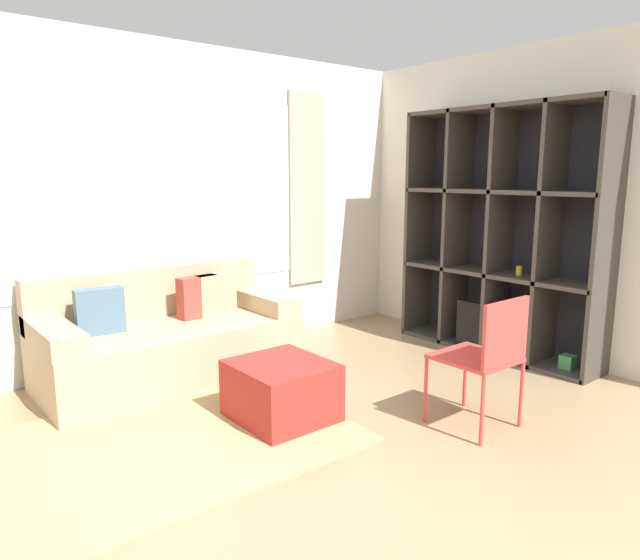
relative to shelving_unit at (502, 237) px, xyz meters
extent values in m
plane|color=#9E7F5B|center=(-2.56, -1.54, -1.05)|extent=(16.00, 16.00, 0.00)
cube|color=silver|center=(-2.56, 1.75, 0.30)|extent=(6.67, 0.07, 2.70)
cube|color=white|center=(-2.56, 1.71, 0.40)|extent=(3.01, 0.01, 1.60)
cube|color=#B2A38E|center=(-0.89, 1.69, 0.40)|extent=(0.44, 0.03, 1.90)
cube|color=silver|center=(0.21, 0.09, 0.30)|extent=(0.07, 4.46, 2.70)
cube|color=tan|center=(-3.51, 0.20, -1.05)|extent=(2.85, 1.63, 0.01)
cube|color=#232328|center=(0.17, 0.00, 0.04)|extent=(0.02, 1.87, 2.18)
cube|color=#3D3833|center=(-0.03, -0.93, 0.04)|extent=(0.42, 0.04, 2.18)
cube|color=#3D3833|center=(-0.03, -0.46, 0.04)|extent=(0.42, 0.04, 2.18)
cube|color=#3D3833|center=(-0.03, 0.00, 0.04)|extent=(0.42, 0.04, 2.18)
cube|color=#3D3833|center=(-0.03, 0.47, 0.04)|extent=(0.42, 0.04, 2.18)
cube|color=#3D3833|center=(-0.03, 0.94, 0.04)|extent=(0.42, 0.04, 2.18)
cube|color=#3D3833|center=(-0.03, 0.00, -1.03)|extent=(0.42, 1.87, 0.04)
cube|color=#3D3833|center=(-0.03, 0.00, -0.32)|extent=(0.42, 1.87, 0.04)
cube|color=#3D3833|center=(-0.03, 0.00, 0.40)|extent=(0.42, 1.87, 0.04)
cube|color=#3D3833|center=(-0.03, 0.00, 1.11)|extent=(0.42, 1.87, 0.04)
cube|color=black|center=(-0.20, -0.07, -0.80)|extent=(0.04, 0.71, 0.43)
cube|color=black|center=(-0.18, -0.07, -1.00)|extent=(0.10, 0.24, 0.03)
cube|color=#388947|center=(-0.06, 0.27, -0.94)|extent=(0.11, 0.11, 0.15)
cylinder|color=#388947|center=(-0.06, -0.20, -0.98)|extent=(0.10, 0.10, 0.06)
cube|color=#388947|center=(-0.06, -0.71, -0.96)|extent=(0.11, 0.11, 0.11)
cylinder|color=gold|center=(-0.06, -0.22, -0.27)|extent=(0.05, 0.05, 0.08)
cylinder|color=#232328|center=(-0.06, -0.24, -0.98)|extent=(0.10, 0.10, 0.06)
cube|color=tan|center=(-2.64, 1.19, -0.83)|extent=(1.95, 0.92, 0.44)
cube|color=tan|center=(-2.64, 1.56, -0.40)|extent=(1.95, 0.18, 0.41)
cube|color=tan|center=(-3.49, 1.19, -0.54)|extent=(0.24, 0.86, 0.15)
cube|color=tan|center=(-1.78, 1.19, -0.54)|extent=(0.24, 0.86, 0.15)
cube|color=slate|center=(-3.14, 1.28, -0.44)|extent=(0.35, 0.15, 0.34)
cube|color=#AD3D33|center=(-2.34, 1.28, -0.44)|extent=(0.35, 0.16, 0.34)
cube|color=tan|center=(-2.18, 1.28, -0.44)|extent=(0.35, 0.14, 0.34)
cube|color=#A82823|center=(-2.40, 0.03, -0.86)|extent=(0.58, 0.62, 0.39)
cylinder|color=#CC3D38|center=(-1.27, -0.60, -0.83)|extent=(0.02, 0.02, 0.44)
cylinder|color=#CC3D38|center=(-1.69, -0.60, -0.83)|extent=(0.02, 0.02, 0.44)
cylinder|color=#CC3D38|center=(-1.27, -1.04, -0.83)|extent=(0.02, 0.02, 0.44)
cylinder|color=#CC3D38|center=(-1.69, -1.04, -0.83)|extent=(0.02, 0.02, 0.44)
cube|color=#CC3D38|center=(-1.48, -0.82, -0.60)|extent=(0.44, 0.46, 0.02)
cube|color=#CC3D38|center=(-1.48, -1.03, -0.39)|extent=(0.44, 0.02, 0.40)
camera|label=1|loc=(-4.44, -2.90, 0.55)|focal=32.00mm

